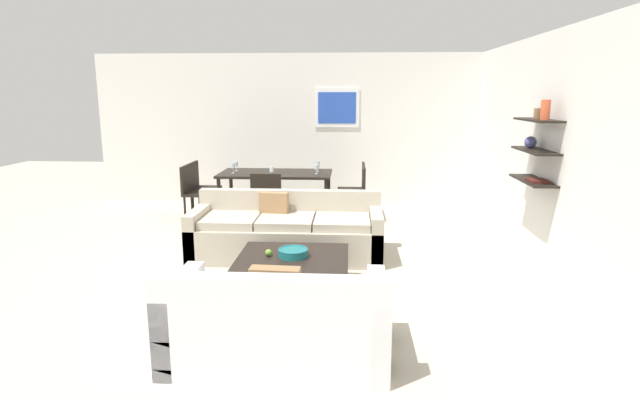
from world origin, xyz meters
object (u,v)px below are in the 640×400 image
dining_chair_foot (267,198)px  dining_chair_right_far (356,186)px  wine_glass_right_near (317,167)px  loveseat_white (277,322)px  wine_glass_left_near (233,166)px  apple_on_coffee_table (269,253)px  wine_glass_left_far (236,164)px  sofa_beige (287,233)px  dining_chair_left_far (201,184)px  coffee_table (293,275)px  wine_glass_right_far (318,164)px  wine_glass_foot (272,169)px  dining_chair_left_near (193,189)px  dining_chair_right_near (356,191)px  decorative_bowl (293,252)px  dining_table (276,177)px

dining_chair_foot → dining_chair_right_far: size_ratio=1.00×
dining_chair_right_far → wine_glass_right_near: wine_glass_right_near is taller
loveseat_white → wine_glass_left_near: (-1.33, 4.40, 0.57)m
apple_on_coffee_table → wine_glass_left_far: 3.49m
sofa_beige → wine_glass_left_near: 2.26m
sofa_beige → dining_chair_right_far: size_ratio=2.65×
dining_chair_left_far → dining_chair_right_far: same height
coffee_table → wine_glass_right_far: wine_glass_right_far is taller
coffee_table → wine_glass_foot: (-0.63, 2.80, 0.67)m
apple_on_coffee_table → dining_chair_right_far: dining_chair_right_far is taller
loveseat_white → coffee_table: 1.32m
apple_on_coffee_table → dining_chair_right_far: 3.52m
loveseat_white → wine_glass_left_near: size_ratio=10.13×
loveseat_white → wine_glass_right_far: size_ratio=9.50×
dining_chair_left_near → dining_chair_right_near: (2.61, 0.00, 0.00)m
decorative_bowl → dining_chair_right_far: 3.46m
decorative_bowl → dining_chair_right_near: bearing=77.4°
sofa_beige → wine_glass_left_far: (-1.09, 2.12, 0.57)m
dining_chair_right_near → dining_chair_right_far: 0.42m
coffee_table → wine_glass_left_far: size_ratio=7.16×
dining_chair_right_far → wine_glass_foot: 1.48m
dining_chair_foot → dining_chair_right_far: bearing=39.7°
decorative_bowl → dining_chair_foot: bearing=105.4°
coffee_table → dining_chair_right_far: (0.67, 3.41, 0.31)m
coffee_table → wine_glass_right_near: 3.16m
apple_on_coffee_table → wine_glass_foot: bearing=97.9°
dining_chair_left_near → dining_table: bearing=9.2°
dining_chair_foot → sofa_beige: bearing=-69.5°
dining_table → dining_chair_foot: 0.89m
wine_glass_left_far → dining_chair_right_far: bearing=2.7°
apple_on_coffee_table → dining_table: bearing=96.9°
dining_chair_foot → wine_glass_right_far: 1.25m
dining_table → dining_chair_left_far: 1.33m
dining_chair_left_near → loveseat_white: bearing=-65.4°
coffee_table → wine_glass_left_near: bearing=112.9°
dining_chair_left_far → wine_glass_foot: bearing=-25.3°
wine_glass_foot → dining_chair_foot: bearing=-90.0°
loveseat_white → dining_chair_right_far: (0.64, 4.73, 0.21)m
loveseat_white → wine_glass_right_near: size_ratio=11.03×
coffee_table → dining_chair_right_near: 3.08m
dining_chair_foot → dining_chair_right_far: 1.69m
wine_glass_right_near → wine_glass_right_far: bearing=90.0°
dining_chair_right_near → wine_glass_right_near: wine_glass_right_near is taller
wine_glass_left_near → wine_glass_right_near: bearing=0.0°
decorative_bowl → dining_chair_foot: 2.40m
dining_chair_left_near → dining_chair_left_far: bearing=90.0°
wine_glass_foot → wine_glass_left_far: 0.85m
wine_glass_right_near → decorative_bowl: bearing=-90.6°
sofa_beige → dining_chair_left_near: dining_chair_left_near is taller
dining_chair_left_far → wine_glass_right_near: bearing=-9.4°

